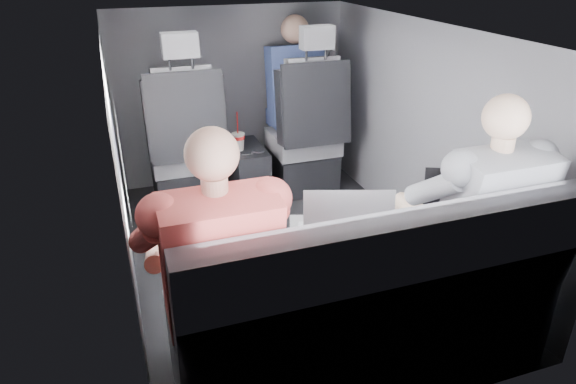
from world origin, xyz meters
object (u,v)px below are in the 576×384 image
object	(u,v)px
laptop_white	(201,245)
soda_cup	(238,141)
front_seat_right	(306,142)
passenger_rear_right	(469,222)
laptop_silver	(338,227)
rear_bench	(367,320)
front_seat_left	(186,156)
center_console	(248,172)
passenger_rear_left	(215,271)
passenger_front_right	(295,87)
laptop_black	(448,202)

from	to	relation	value
laptop_white	soda_cup	bearing A→B (deg)	70.91
front_seat_right	passenger_rear_right	world-z (taller)	front_seat_right
laptop_white	laptop_silver	distance (m)	0.59
front_seat_right	laptop_white	world-z (taller)	front_seat_right
rear_bench	passenger_rear_right	world-z (taller)	passenger_rear_right
soda_cup	front_seat_left	bearing A→B (deg)	175.92
center_console	laptop_silver	bearing A→B (deg)	-91.44
laptop_silver	passenger_rear_left	xyz separation A→B (m)	(-0.57, -0.14, -0.01)
soda_cup	passenger_rear_left	distance (m)	1.86
laptop_silver	passenger_front_right	distance (m)	1.99
soda_cup	laptop_black	bearing A→B (deg)	-68.37
passenger_front_right	soda_cup	bearing A→B (deg)	-151.78
center_console	front_seat_left	bearing A→B (deg)	-174.93
rear_bench	passenger_rear_right	size ratio (longest dim) A/B	1.30
rear_bench	center_console	bearing A→B (deg)	90.00
laptop_white	passenger_rear_right	bearing A→B (deg)	-9.56
soda_cup	laptop_white	distance (m)	1.69
front_seat_left	center_console	bearing A→B (deg)	5.07
front_seat_right	laptop_black	xyz separation A→B (m)	(0.10, -1.61, 0.23)
soda_cup	center_console	bearing A→B (deg)	40.68
front_seat_right	laptop_black	size ratio (longest dim) A/B	2.81
front_seat_left	laptop_white	bearing A→B (deg)	-96.25
center_console	front_seat_right	bearing A→B (deg)	-5.07
laptop_silver	passenger_front_right	size ratio (longest dim) A/B	0.51
passenger_rear_left	passenger_front_right	world-z (taller)	passenger_front_right
rear_bench	laptop_white	bearing A→B (deg)	155.27
front_seat_left	front_seat_right	distance (m)	0.90
rear_bench	laptop_silver	world-z (taller)	rear_bench
rear_bench	laptop_black	xyz separation A→B (m)	(0.55, 0.29, 0.33)
laptop_black	rear_bench	bearing A→B (deg)	-152.38
rear_bench	passenger_rear_left	world-z (taller)	passenger_rear_left
rear_bench	laptop_black	bearing A→B (deg)	27.62
passenger_front_right	passenger_rear_left	bearing A→B (deg)	-117.22
front_seat_right	laptop_silver	world-z (taller)	front_seat_right
front_seat_right	front_seat_left	bearing A→B (deg)	180.00
center_console	laptop_silver	world-z (taller)	laptop_silver
rear_bench	laptop_white	world-z (taller)	rear_bench
front_seat_left	rear_bench	xyz separation A→B (m)	(0.45, -1.90, -0.09)
passenger_rear_right	rear_bench	bearing A→B (deg)	-169.69
rear_bench	soda_cup	xyz separation A→B (m)	(-0.08, 1.88, 0.17)
laptop_silver	laptop_black	xyz separation A→B (m)	(0.59, 0.05, -0.00)
center_console	soda_cup	xyz separation A→B (m)	(-0.08, -0.07, 0.27)
center_console	laptop_black	size ratio (longest dim) A/B	1.07
front_seat_left	laptop_silver	size ratio (longest dim) A/B	2.89
laptop_black	soda_cup	bearing A→B (deg)	111.63
laptop_white	passenger_rear_right	distance (m)	1.17
center_console	soda_cup	world-z (taller)	soda_cup
front_seat_left	soda_cup	world-z (taller)	front_seat_left
laptop_white	passenger_rear_left	size ratio (longest dim) A/B	0.30
front_seat_left	passenger_front_right	size ratio (longest dim) A/B	1.47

